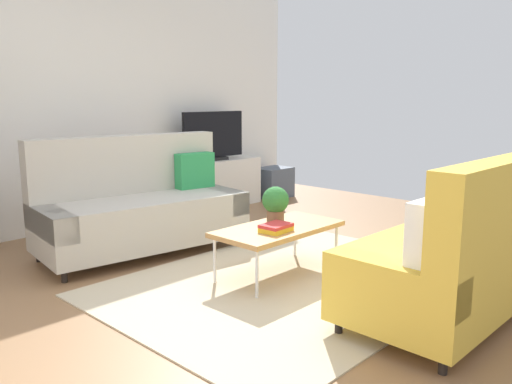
{
  "coord_description": "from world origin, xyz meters",
  "views": [
    {
      "loc": [
        -3.0,
        -2.7,
        1.47
      ],
      "look_at": [
        0.24,
        0.38,
        0.65
      ],
      "focal_mm": 36.59,
      "sensor_mm": 36.0,
      "label": 1
    }
  ],
  "objects_px": {
    "tv_console": "(213,184)",
    "tv": "(213,137)",
    "coffee_table": "(278,230)",
    "table_book_0": "(276,229)",
    "vase_0": "(175,158)",
    "storage_trunk": "(273,182)",
    "potted_plant": "(275,203)",
    "bottle_0": "(192,157)",
    "couch_beige": "(140,206)",
    "bottle_1": "(198,156)",
    "couch_green": "(465,251)"
  },
  "relations": [
    {
      "from": "tv_console",
      "to": "tv",
      "type": "bearing_deg",
      "value": -90.0
    },
    {
      "from": "coffee_table",
      "to": "table_book_0",
      "type": "relative_size",
      "value": 4.58
    },
    {
      "from": "tv",
      "to": "vase_0",
      "type": "distance_m",
      "value": 0.63
    },
    {
      "from": "storage_trunk",
      "to": "vase_0",
      "type": "relative_size",
      "value": 3.36
    },
    {
      "from": "tv_console",
      "to": "vase_0",
      "type": "bearing_deg",
      "value": 175.07
    },
    {
      "from": "coffee_table",
      "to": "potted_plant",
      "type": "xyz_separation_m",
      "value": [
        0.04,
        0.07,
        0.21
      ]
    },
    {
      "from": "table_book_0",
      "to": "bottle_0",
      "type": "relative_size",
      "value": 1.55
    },
    {
      "from": "couch_beige",
      "to": "coffee_table",
      "type": "distance_m",
      "value": 1.47
    },
    {
      "from": "tv",
      "to": "bottle_1",
      "type": "height_order",
      "value": "tv"
    },
    {
      "from": "coffee_table",
      "to": "tv_console",
      "type": "relative_size",
      "value": 0.79
    },
    {
      "from": "tv",
      "to": "vase_0",
      "type": "xyz_separation_m",
      "value": [
        -0.58,
        0.07,
        -0.23
      ]
    },
    {
      "from": "couch_beige",
      "to": "tv_console",
      "type": "height_order",
      "value": "couch_beige"
    },
    {
      "from": "coffee_table",
      "to": "bottle_1",
      "type": "bearing_deg",
      "value": 64.0
    },
    {
      "from": "couch_beige",
      "to": "vase_0",
      "type": "relative_size",
      "value": 12.92
    },
    {
      "from": "potted_plant",
      "to": "bottle_1",
      "type": "distance_m",
      "value": 2.59
    },
    {
      "from": "couch_beige",
      "to": "couch_green",
      "type": "relative_size",
      "value": 1.05
    },
    {
      "from": "potted_plant",
      "to": "tv",
      "type": "bearing_deg",
      "value": 58.83
    },
    {
      "from": "bottle_1",
      "to": "bottle_0",
      "type": "bearing_deg",
      "value": 180.0
    },
    {
      "from": "tv_console",
      "to": "vase_0",
      "type": "xyz_separation_m",
      "value": [
        -0.58,
        0.05,
        0.4
      ]
    },
    {
      "from": "coffee_table",
      "to": "tv",
      "type": "distance_m",
      "value": 2.87
    },
    {
      "from": "tv_console",
      "to": "tv",
      "type": "xyz_separation_m",
      "value": [
        0.0,
        -0.02,
        0.63
      ]
    },
    {
      "from": "coffee_table",
      "to": "bottle_0",
      "type": "relative_size",
      "value": 7.12
    },
    {
      "from": "bottle_0",
      "to": "bottle_1",
      "type": "relative_size",
      "value": 1.04
    },
    {
      "from": "coffee_table",
      "to": "storage_trunk",
      "type": "relative_size",
      "value": 2.12
    },
    {
      "from": "potted_plant",
      "to": "table_book_0",
      "type": "distance_m",
      "value": 0.29
    },
    {
      "from": "couch_green",
      "to": "tv",
      "type": "relative_size",
      "value": 1.91
    },
    {
      "from": "tv_console",
      "to": "bottle_1",
      "type": "height_order",
      "value": "bottle_1"
    },
    {
      "from": "bottle_0",
      "to": "couch_beige",
      "type": "bearing_deg",
      "value": -145.95
    },
    {
      "from": "table_book_0",
      "to": "bottle_0",
      "type": "xyz_separation_m",
      "value": [
        1.2,
        2.49,
        0.28
      ]
    },
    {
      "from": "couch_green",
      "to": "coffee_table",
      "type": "height_order",
      "value": "couch_green"
    },
    {
      "from": "couch_beige",
      "to": "tv",
      "type": "bearing_deg",
      "value": -143.51
    },
    {
      "from": "couch_green",
      "to": "table_book_0",
      "type": "distance_m",
      "value": 1.39
    },
    {
      "from": "coffee_table",
      "to": "potted_plant",
      "type": "distance_m",
      "value": 0.22
    },
    {
      "from": "tv_console",
      "to": "couch_green",
      "type": "bearing_deg",
      "value": -106.95
    },
    {
      "from": "coffee_table",
      "to": "bottle_1",
      "type": "xyz_separation_m",
      "value": [
        1.17,
        2.39,
        0.32
      ]
    },
    {
      "from": "couch_beige",
      "to": "coffee_table",
      "type": "bearing_deg",
      "value": 112.88
    },
    {
      "from": "coffee_table",
      "to": "table_book_0",
      "type": "height_order",
      "value": "table_book_0"
    },
    {
      "from": "storage_trunk",
      "to": "vase_0",
      "type": "height_order",
      "value": "vase_0"
    },
    {
      "from": "potted_plant",
      "to": "coffee_table",
      "type": "bearing_deg",
      "value": -118.75
    },
    {
      "from": "storage_trunk",
      "to": "bottle_0",
      "type": "relative_size",
      "value": 3.37
    },
    {
      "from": "bottle_0",
      "to": "bottle_1",
      "type": "xyz_separation_m",
      "value": [
        0.1,
        0.0,
        -0.0
      ]
    },
    {
      "from": "vase_0",
      "to": "bottle_0",
      "type": "height_order",
      "value": "same"
    },
    {
      "from": "tv",
      "to": "potted_plant",
      "type": "relative_size",
      "value": 3.13
    },
    {
      "from": "couch_beige",
      "to": "storage_trunk",
      "type": "distance_m",
      "value": 3.08
    },
    {
      "from": "vase_0",
      "to": "coffee_table",
      "type": "bearing_deg",
      "value": -109.43
    },
    {
      "from": "vase_0",
      "to": "bottle_1",
      "type": "xyz_separation_m",
      "value": [
        0.29,
        -0.09,
        -0.0
      ]
    },
    {
      "from": "couch_green",
      "to": "tv_console",
      "type": "relative_size",
      "value": 1.37
    },
    {
      "from": "couch_beige",
      "to": "bottle_1",
      "type": "relative_size",
      "value": 13.39
    },
    {
      "from": "couch_beige",
      "to": "bottle_0",
      "type": "distance_m",
      "value": 1.76
    },
    {
      "from": "tv_console",
      "to": "table_book_0",
      "type": "bearing_deg",
      "value": -122.23
    }
  ]
}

